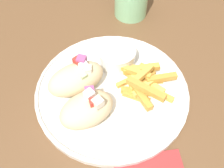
% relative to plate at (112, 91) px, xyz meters
% --- Properties ---
extents(table, '(1.49, 1.49, 0.72)m').
position_rel_plate_xyz_m(table, '(0.03, -0.01, -0.07)').
color(table, brown).
rests_on(table, ground_plane).
extents(plate, '(0.31, 0.31, 0.02)m').
position_rel_plate_xyz_m(plate, '(0.00, 0.00, 0.00)').
color(plate, white).
rests_on(plate, table).
extents(pita_sandwich_near, '(0.12, 0.09, 0.06)m').
position_rel_plate_xyz_m(pita_sandwich_near, '(-0.06, -0.05, 0.03)').
color(pita_sandwich_near, beige).
rests_on(pita_sandwich_near, plate).
extents(pita_sandwich_far, '(0.13, 0.09, 0.07)m').
position_rel_plate_xyz_m(pita_sandwich_far, '(-0.07, 0.03, 0.04)').
color(pita_sandwich_far, beige).
rests_on(pita_sandwich_far, plate).
extents(fries_pile, '(0.12, 0.12, 0.04)m').
position_rel_plate_xyz_m(fries_pile, '(0.06, -0.01, 0.02)').
color(fries_pile, gold).
rests_on(fries_pile, plate).
extents(sauce_ramekin, '(0.08, 0.08, 0.04)m').
position_rel_plate_xyz_m(sauce_ramekin, '(0.03, 0.07, 0.03)').
color(sauce_ramekin, white).
rests_on(sauce_ramekin, plate).
extents(water_glass, '(0.09, 0.09, 0.10)m').
position_rel_plate_xyz_m(water_glass, '(0.12, 0.24, 0.03)').
color(water_glass, '#8CCC93').
rests_on(water_glass, table).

